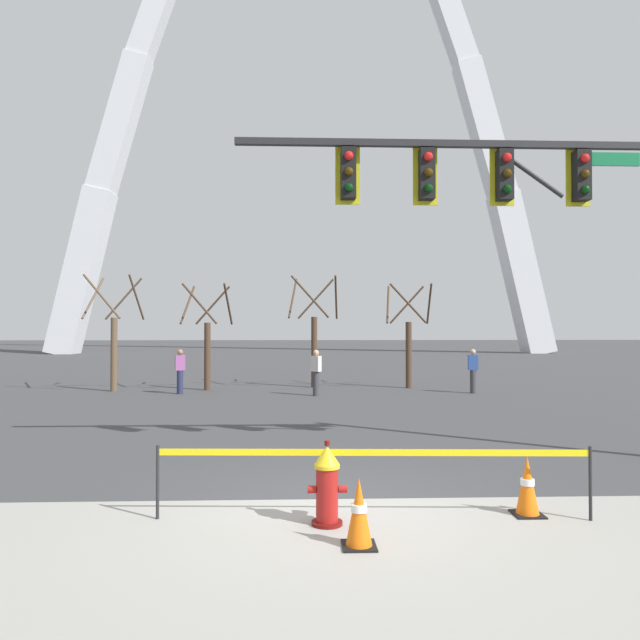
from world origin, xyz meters
TOP-DOWN VIEW (x-y plane):
  - ground_plane at (0.00, 0.00)m, footprint 240.00×240.00m
  - fire_hydrant at (-0.18, -0.72)m, footprint 0.46×0.48m
  - caution_tape_barrier at (0.38, -0.58)m, footprint 5.23×0.29m
  - traffic_cone_by_hydrant at (0.12, -1.43)m, footprint 0.36×0.36m
  - traffic_cone_mid_sidewalk at (2.30, -0.47)m, footprint 0.36×0.36m
  - traffic_signal_gantry at (3.58, 2.62)m, footprint 7.82×0.44m
  - monument_arch at (-0.00, 48.39)m, footprint 48.76×2.61m
  - tree_far_left at (-7.40, 14.26)m, footprint 1.98×2.00m
  - tree_left_mid at (-3.99, 14.56)m, footprint 1.86×1.87m
  - tree_center_left at (0.09, 15.48)m, footprint 2.03×2.04m
  - tree_center_right at (3.80, 15.07)m, footprint 1.88×1.89m
  - pedestrian_walking_left at (-4.75, 13.27)m, footprint 0.39×0.30m
  - pedestrian_standing_center at (0.08, 12.52)m, footprint 0.39×0.37m
  - pedestrian_walking_right at (5.77, 13.12)m, footprint 0.36×0.24m

SIDE VIEW (x-z plane):
  - ground_plane at x=0.00m, z-range 0.00..0.00m
  - traffic_cone_by_hydrant at x=0.12m, z-range -0.01..0.72m
  - traffic_cone_mid_sidewalk at x=2.30m, z-range -0.01..0.72m
  - fire_hydrant at x=-0.18m, z-range -0.03..0.96m
  - caution_tape_barrier at x=0.38m, z-range 0.17..1.06m
  - pedestrian_walking_left at x=-4.75m, z-range 0.02..1.61m
  - pedestrian_standing_center at x=0.08m, z-range 0.02..1.61m
  - pedestrian_walking_right at x=5.77m, z-range 0.02..1.61m
  - tree_left_mid at x=-3.99m, z-range -0.22..3.79m
  - tree_center_right at x=3.80m, z-range -0.23..3.85m
  - tree_far_left at x=-7.40m, z-range -0.24..4.07m
  - tree_center_left at x=0.09m, z-range -0.24..4.16m
  - traffic_signal_gantry at x=3.58m, z-range 1.40..7.40m
  - monument_arch at x=0.00m, z-range -3.74..51.72m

